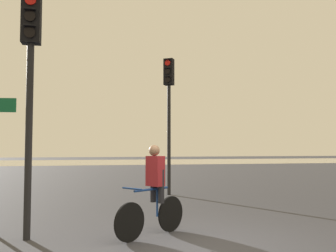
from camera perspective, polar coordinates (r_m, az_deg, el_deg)
The scene contains 5 objects.
ground_plane at distance 6.04m, azimuth 5.63°, elevation -18.38°, with size 120.00×120.00×0.00m, color #333338.
water_strip at distance 42.49m, azimuth -9.78°, elevation -5.42°, with size 80.00×16.00×0.01m, color #9E937F.
traffic_light_center at distance 12.71m, azimuth 0.13°, elevation 3.98°, with size 0.40×0.42×4.60m.
traffic_light_near_left at distance 7.04m, azimuth -20.25°, elevation 8.54°, with size 0.33×0.34×4.30m.
cyclist at distance 6.80m, azimuth -2.16°, elevation -9.66°, with size 1.39×1.05×1.62m.
Camera 1 is at (-1.77, -5.56, 1.57)m, focal length 40.00 mm.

